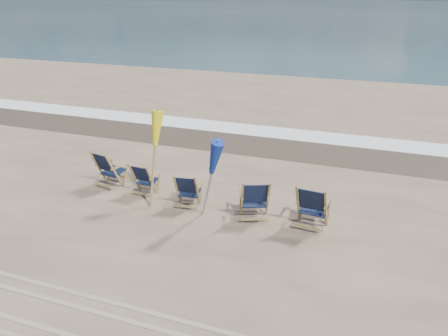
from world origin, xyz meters
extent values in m
plane|color=#37555C|center=(0.00, 128.00, 0.00)|extent=(400.00, 400.00, 0.00)
cube|color=silver|center=(0.00, 8.30, 0.00)|extent=(200.00, 1.40, 0.01)
cube|color=#42362A|center=(0.00, 6.80, 0.00)|extent=(200.00, 2.60, 0.00)
cylinder|color=olive|center=(-1.56, 1.45, 1.19)|extent=(0.06, 0.06, 2.38)
cone|color=yellow|center=(-1.56, 1.45, 1.90)|extent=(0.30, 0.30, 0.85)
cylinder|color=#A5A5AD|center=(0.04, 1.11, 1.08)|extent=(0.06, 0.06, 2.16)
cone|color=navy|center=(0.04, 1.11, 1.69)|extent=(0.30, 0.30, 0.85)
camera|label=1|loc=(3.44, -7.28, 5.03)|focal=35.00mm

